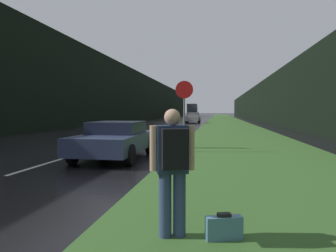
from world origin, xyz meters
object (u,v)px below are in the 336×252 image
(car_passing_far, at_px, (193,118))
(car_passing_near, at_px, (116,139))
(stop_sign, at_px, (184,108))
(suitcase, at_px, (224,228))
(hitchhiker_with_backpack, at_px, (173,165))
(delivery_truck, at_px, (192,110))

(car_passing_far, bearing_deg, car_passing_near, 90.00)
(car_passing_near, bearing_deg, stop_sign, -139.10)
(stop_sign, xyz_separation_m, car_passing_far, (-2.16, 30.58, -0.98))
(suitcase, bearing_deg, stop_sign, 82.47)
(car_passing_far, bearing_deg, stop_sign, 94.03)
(hitchhiker_with_backpack, distance_m, car_passing_near, 6.81)
(stop_sign, relative_size, car_passing_near, 0.67)
(car_passing_far, bearing_deg, delivery_truck, -85.04)
(stop_sign, relative_size, delivery_truck, 0.34)
(suitcase, xyz_separation_m, delivery_truck, (-7.03, 78.65, 1.76))
(stop_sign, relative_size, hitchhiker_with_backpack, 1.71)
(stop_sign, bearing_deg, suitcase, -80.11)
(hitchhiker_with_backpack, relative_size, suitcase, 3.47)
(stop_sign, height_order, hitchhiker_with_backpack, stop_sign)
(suitcase, bearing_deg, delivery_truck, 77.69)
(delivery_truck, bearing_deg, stop_sign, -85.44)
(suitcase, relative_size, delivery_truck, 0.06)
(car_passing_near, height_order, delivery_truck, delivery_truck)
(suitcase, bearing_deg, car_passing_near, 102.73)
(hitchhiker_with_backpack, relative_size, car_passing_far, 0.37)
(car_passing_near, relative_size, delivery_truck, 0.51)
(stop_sign, bearing_deg, car_passing_near, -139.10)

